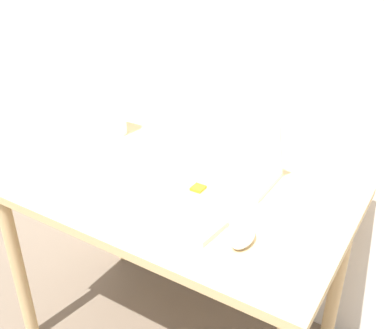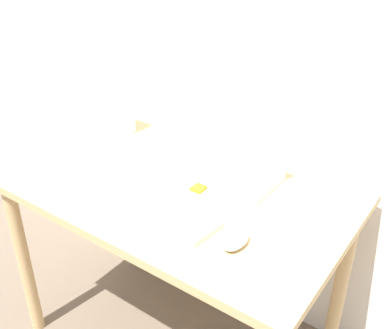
{
  "view_description": "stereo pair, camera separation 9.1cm",
  "coord_description": "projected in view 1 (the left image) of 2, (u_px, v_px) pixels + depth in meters",
  "views": [
    {
      "loc": [
        0.73,
        -0.71,
        1.51
      ],
      "look_at": [
        0.07,
        0.35,
        0.84
      ],
      "focal_mm": 42.0,
      "sensor_mm": 36.0,
      "label": 1
    },
    {
      "loc": [
        0.8,
        -0.66,
        1.51
      ],
      "look_at": [
        0.07,
        0.35,
        0.84
      ],
      "focal_mm": 42.0,
      "sensor_mm": 36.0,
      "label": 2
    }
  ],
  "objects": [
    {
      "name": "mp3_player",
      "position": [
        199.0,
        187.0,
        1.48
      ],
      "size": [
        0.04,
        0.05,
        0.01
      ],
      "color": "orange",
      "rests_on": "desk"
    },
    {
      "name": "keyboard",
      "position": [
        155.0,
        206.0,
        1.37
      ],
      "size": [
        0.47,
        0.17,
        0.02
      ],
      "color": "silver",
      "rests_on": "desk"
    },
    {
      "name": "wall_back",
      "position": [
        237.0,
        8.0,
        1.56
      ],
      "size": [
        6.0,
        0.05,
        2.5
      ],
      "color": "white",
      "rests_on": "ground_plane"
    },
    {
      "name": "desk",
      "position": [
        174.0,
        211.0,
        1.54
      ],
      "size": [
        1.15,
        0.7,
        0.74
      ],
      "color": "tan",
      "rests_on": "ground_plane"
    },
    {
      "name": "mouse",
      "position": [
        243.0,
        238.0,
        1.22
      ],
      "size": [
        0.06,
        0.1,
        0.03
      ],
      "color": "silver",
      "rests_on": "desk"
    },
    {
      "name": "laptop",
      "position": [
        229.0,
        161.0,
        1.55
      ],
      "size": [
        0.34,
        0.21,
        0.21
      ],
      "color": "white",
      "rests_on": "desk"
    },
    {
      "name": "vase",
      "position": [
        111.0,
        107.0,
        1.82
      ],
      "size": [
        0.12,
        0.12,
        0.24
      ],
      "color": "white",
      "rests_on": "desk"
    }
  ]
}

